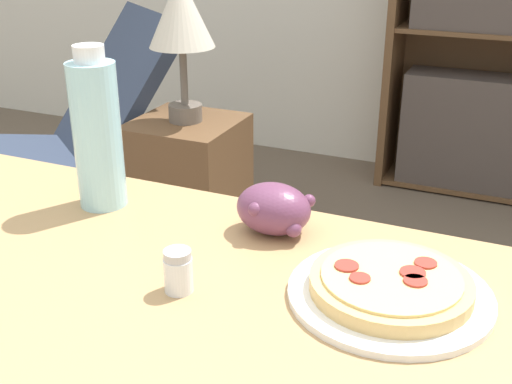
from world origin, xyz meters
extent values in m
cube|color=tan|center=(0.15, -0.01, 0.74)|extent=(1.20, 0.79, 0.03)
cylinder|color=tan|center=(-0.39, 0.32, 0.36)|extent=(0.06, 0.06, 0.72)
cylinder|color=white|center=(0.48, 0.17, 0.76)|extent=(0.27, 0.27, 0.01)
cylinder|color=#DBB26B|center=(0.48, 0.17, 0.78)|extent=(0.21, 0.21, 0.02)
cylinder|color=#EACC7A|center=(0.48, 0.17, 0.79)|extent=(0.18, 0.18, 0.00)
cylinder|color=#A83328|center=(0.42, 0.17, 0.79)|extent=(0.03, 0.03, 0.00)
cylinder|color=#A83328|center=(0.51, 0.17, 0.79)|extent=(0.03, 0.03, 0.00)
cylinder|color=#A83328|center=(0.51, 0.22, 0.79)|extent=(0.03, 0.03, 0.00)
cylinder|color=#A83328|center=(0.44, 0.15, 0.79)|extent=(0.03, 0.03, 0.00)
cylinder|color=#A83328|center=(0.50, 0.19, 0.79)|extent=(0.03, 0.03, 0.00)
ellipsoid|color=#6B3856|center=(0.27, 0.28, 0.80)|extent=(0.12, 0.09, 0.08)
sphere|color=#6B3856|center=(0.30, 0.29, 0.78)|extent=(0.02, 0.02, 0.02)
sphere|color=#6B3856|center=(0.24, 0.30, 0.80)|extent=(0.03, 0.03, 0.03)
sphere|color=#6B3856|center=(0.23, 0.28, 0.78)|extent=(0.03, 0.03, 0.03)
sphere|color=#6B3856|center=(0.28, 0.28, 0.79)|extent=(0.03, 0.03, 0.03)
sphere|color=#6B3856|center=(0.31, 0.26, 0.78)|extent=(0.03, 0.03, 0.03)
sphere|color=#6B3856|center=(0.29, 0.30, 0.80)|extent=(0.02, 0.02, 0.02)
sphere|color=#6B3856|center=(0.26, 0.27, 0.78)|extent=(0.02, 0.02, 0.02)
sphere|color=#6B3856|center=(0.25, 0.25, 0.81)|extent=(0.02, 0.02, 0.02)
sphere|color=#6B3856|center=(0.31, 0.31, 0.81)|extent=(0.02, 0.02, 0.02)
cylinder|color=#A3DBEA|center=(-0.04, 0.27, 0.88)|extent=(0.08, 0.08, 0.24)
cylinder|color=white|center=(-0.04, 0.27, 1.02)|extent=(0.05, 0.05, 0.03)
cylinder|color=white|center=(0.22, 0.08, 0.78)|extent=(0.04, 0.04, 0.05)
cylinder|color=#B7B7BC|center=(0.22, 0.08, 0.81)|extent=(0.04, 0.04, 0.01)
cube|color=slate|center=(-0.98, 1.25, 0.05)|extent=(0.76, 0.76, 0.10)
cube|color=#2D384C|center=(-0.98, 1.18, 0.36)|extent=(0.76, 0.75, 0.14)
cube|color=#2D384C|center=(-0.84, 1.42, 0.60)|extent=(0.71, 0.68, 0.55)
cube|color=brown|center=(0.00, 2.45, 0.74)|extent=(0.04, 0.31, 1.48)
cube|color=brown|center=(0.42, 2.59, 0.74)|extent=(0.87, 0.01, 1.48)
cube|color=brown|center=(0.42, 2.45, 0.02)|extent=(0.80, 0.29, 0.02)
cube|color=#4C423D|center=(0.42, 2.42, 0.29)|extent=(0.68, 0.22, 0.52)
cube|color=brown|center=(0.42, 2.45, 0.74)|extent=(0.80, 0.29, 0.02)
cube|color=brown|center=(-0.43, 1.22, 0.29)|extent=(0.34, 0.34, 0.58)
cylinder|color=#665B51|center=(-0.43, 1.22, 0.61)|extent=(0.11, 0.11, 0.06)
cylinder|color=#665B51|center=(-0.43, 1.22, 0.73)|extent=(0.02, 0.02, 0.19)
cone|color=beige|center=(-0.43, 1.22, 0.94)|extent=(0.21, 0.21, 0.22)
camera|label=1|loc=(0.60, -0.55, 1.22)|focal=45.00mm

